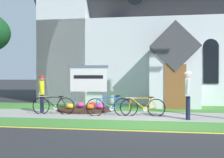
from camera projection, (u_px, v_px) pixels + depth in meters
ground at (154, 109)px, 13.03m from camera, size 140.00×140.00×0.00m
sidewalk_slab at (127, 115)px, 11.00m from camera, size 32.00×2.38×0.01m
grass_verge at (121, 124)px, 9.03m from camera, size 32.00×1.62×0.01m
church_lawn at (133, 108)px, 13.56m from camera, size 24.00×2.79×0.01m
curb_paint_stripe at (117, 130)px, 8.08m from camera, size 28.00×0.16×0.01m
church_building at (132, 32)px, 18.57m from camera, size 11.63×9.91×12.91m
church_sign at (88, 80)px, 13.05m from camera, size 1.86×0.17×2.05m
flower_bed at (86, 109)px, 12.52m from camera, size 2.53×2.53×0.34m
bicycle_red at (53, 105)px, 11.30m from camera, size 1.73×0.15×0.77m
bicycle_white at (143, 107)px, 10.80m from camera, size 1.75×0.17×0.78m
bicycle_black at (109, 106)px, 10.90m from camera, size 1.75×0.41×0.82m
cyclist_in_blue_jersey at (42, 91)px, 11.73m from camera, size 0.35×0.74×1.58m
cyclist_in_green_jersey at (188, 91)px, 9.96m from camera, size 0.29×0.81×1.73m
distant_hill at (179, 80)px, 89.00m from camera, size 80.86×51.74×22.04m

